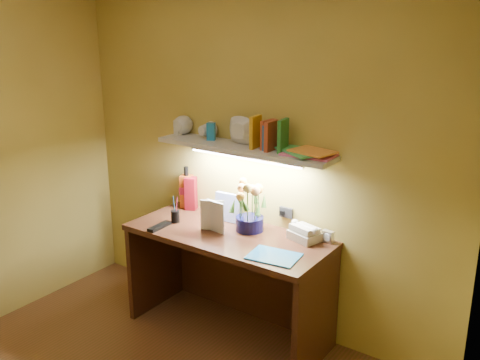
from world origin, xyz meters
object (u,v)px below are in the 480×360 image
object	(u,v)px
desk	(228,284)
telephone	(305,232)
whisky_bottle	(187,187)
flower_bouquet	(250,207)
desk_clock	(328,236)

from	to	relation	value
desk	telephone	distance (m)	0.67
whisky_bottle	telephone	bearing A→B (deg)	-2.77
desk	flower_bouquet	xyz separation A→B (m)	(0.09, 0.13, 0.54)
desk	whisky_bottle	size ratio (longest dim) A/B	4.40
desk	flower_bouquet	size ratio (longest dim) A/B	4.19
desk	whisky_bottle	bearing A→B (deg)	156.58
desk_clock	whisky_bottle	distance (m)	1.18
desk	telephone	world-z (taller)	telephone
telephone	whisky_bottle	bearing A→B (deg)	-166.07
flower_bouquet	desk_clock	world-z (taller)	flower_bouquet
flower_bouquet	desk	bearing A→B (deg)	-124.39
desk	desk_clock	world-z (taller)	desk_clock
flower_bouquet	telephone	size ratio (longest dim) A/B	1.75
whisky_bottle	flower_bouquet	bearing A→B (deg)	-9.98
telephone	flower_bouquet	bearing A→B (deg)	-153.76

